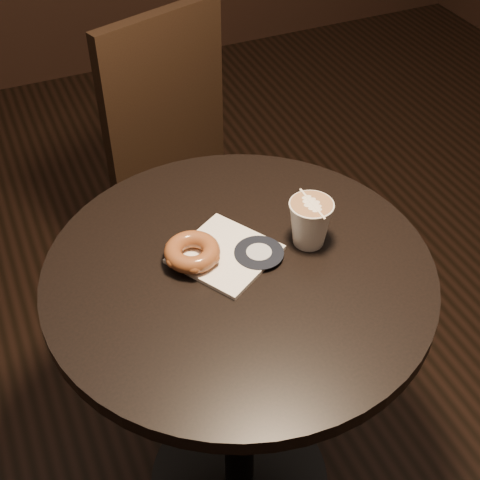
{
  "coord_description": "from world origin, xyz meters",
  "views": [
    {
      "loc": [
        -0.34,
        -0.78,
        1.58
      ],
      "look_at": [
        0.01,
        0.03,
        0.79
      ],
      "focal_mm": 50.0,
      "sensor_mm": 36.0,
      "label": 1
    }
  ],
  "objects_px": {
    "chair": "(187,168)",
    "latte_cup": "(310,223)",
    "cafe_table": "(239,339)",
    "doughnut": "(192,252)",
    "pastry_bag": "(225,254)"
  },
  "relations": [
    {
      "from": "chair",
      "to": "latte_cup",
      "type": "bearing_deg",
      "value": -105.82
    },
    {
      "from": "cafe_table",
      "to": "chair",
      "type": "height_order",
      "value": "chair"
    },
    {
      "from": "pastry_bag",
      "to": "doughnut",
      "type": "xyz_separation_m",
      "value": [
        -0.06,
        0.01,
        0.02
      ]
    },
    {
      "from": "latte_cup",
      "to": "chair",
      "type": "bearing_deg",
      "value": 92.25
    },
    {
      "from": "cafe_table",
      "to": "doughnut",
      "type": "xyz_separation_m",
      "value": [
        -0.07,
        0.05,
        0.22
      ]
    },
    {
      "from": "doughnut",
      "to": "latte_cup",
      "type": "bearing_deg",
      "value": -9.39
    },
    {
      "from": "pastry_bag",
      "to": "chair",
      "type": "bearing_deg",
      "value": 46.58
    },
    {
      "from": "latte_cup",
      "to": "doughnut",
      "type": "bearing_deg",
      "value": 170.61
    },
    {
      "from": "cafe_table",
      "to": "latte_cup",
      "type": "distance_m",
      "value": 0.28
    },
    {
      "from": "chair",
      "to": "latte_cup",
      "type": "distance_m",
      "value": 0.67
    },
    {
      "from": "cafe_table",
      "to": "latte_cup",
      "type": "height_order",
      "value": "latte_cup"
    },
    {
      "from": "chair",
      "to": "latte_cup",
      "type": "height_order",
      "value": "chair"
    },
    {
      "from": "pastry_bag",
      "to": "latte_cup",
      "type": "distance_m",
      "value": 0.16
    },
    {
      "from": "cafe_table",
      "to": "doughnut",
      "type": "height_order",
      "value": "doughnut"
    },
    {
      "from": "chair",
      "to": "cafe_table",
      "type": "bearing_deg",
      "value": -118.98
    }
  ]
}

